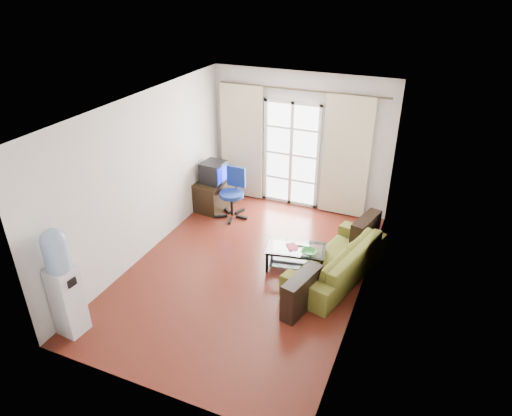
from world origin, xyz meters
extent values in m
plane|color=maroon|center=(0.00, 0.00, 0.00)|extent=(5.20, 5.20, 0.00)
plane|color=white|center=(0.00, 0.00, 2.70)|extent=(5.20, 5.20, 0.00)
cube|color=silver|center=(0.00, 2.60, 1.35)|extent=(3.60, 0.02, 2.70)
cube|color=silver|center=(0.00, -2.60, 1.35)|extent=(3.60, 0.02, 2.70)
cube|color=silver|center=(-1.80, 0.00, 1.35)|extent=(0.02, 5.20, 2.70)
cube|color=silver|center=(1.80, 0.00, 1.35)|extent=(0.02, 5.20, 2.70)
cube|color=white|center=(-0.15, 2.56, 1.07)|extent=(1.01, 0.02, 2.04)
cube|color=white|center=(-0.15, 2.54, 1.07)|extent=(1.16, 0.06, 2.15)
cylinder|color=#4C3F2D|center=(0.00, 2.50, 2.38)|extent=(3.30, 0.04, 0.04)
cube|color=beige|center=(-1.20, 2.48, 1.20)|extent=(0.90, 0.07, 2.35)
cube|color=beige|center=(0.95, 2.48, 1.20)|extent=(0.90, 0.07, 2.35)
cube|color=#969799|center=(0.80, 2.50, 0.33)|extent=(0.64, 0.12, 0.64)
imported|color=brown|center=(1.36, 0.44, 0.30)|extent=(2.43, 1.78, 0.60)
cube|color=silver|center=(0.70, 0.40, 0.37)|extent=(1.01, 0.70, 0.01)
cube|color=black|center=(0.70, 0.40, 0.11)|extent=(0.94, 0.63, 0.01)
cube|color=black|center=(0.32, 0.08, 0.19)|extent=(0.05, 0.05, 0.37)
cube|color=black|center=(1.17, 0.25, 0.19)|extent=(0.05, 0.05, 0.37)
cube|color=black|center=(0.23, 0.55, 0.19)|extent=(0.05, 0.05, 0.37)
cube|color=black|center=(1.08, 0.71, 0.19)|extent=(0.05, 0.05, 0.37)
imported|color=#308548|center=(0.93, 0.31, 0.41)|extent=(0.25, 0.25, 0.06)
imported|color=#A31421|center=(0.57, 0.33, 0.39)|extent=(0.36, 0.36, 0.02)
cube|color=black|center=(0.74, 0.45, 0.39)|extent=(0.15, 0.07, 0.02)
cube|color=black|center=(-1.50, 1.76, 0.30)|extent=(0.64, 0.87, 0.59)
cube|color=black|center=(-1.48, 1.74, 0.80)|extent=(0.45, 0.48, 0.41)
cube|color=#0C19E5|center=(-1.27, 1.72, 0.80)|extent=(0.04, 0.36, 0.31)
cube|color=black|center=(-1.66, 1.75, 0.80)|extent=(0.15, 0.31, 0.27)
cylinder|color=black|center=(-1.00, 1.54, 0.25)|extent=(0.05, 0.05, 0.50)
cylinder|color=navy|center=(-1.00, 1.54, 0.49)|extent=(0.47, 0.47, 0.08)
cube|color=navy|center=(-0.99, 1.75, 0.78)|extent=(0.39, 0.07, 0.41)
cube|color=silver|center=(-1.60, -2.18, 0.51)|extent=(0.35, 0.35, 1.02)
cylinder|color=#7894BA|center=(-1.60, -2.18, 1.23)|extent=(0.31, 0.31, 0.41)
sphere|color=#7894BA|center=(-1.60, -2.18, 1.43)|extent=(0.31, 0.31, 0.31)
cube|color=black|center=(-1.44, -2.19, 0.86)|extent=(0.05, 0.13, 0.11)
camera|label=1|loc=(2.50, -5.55, 4.38)|focal=32.00mm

